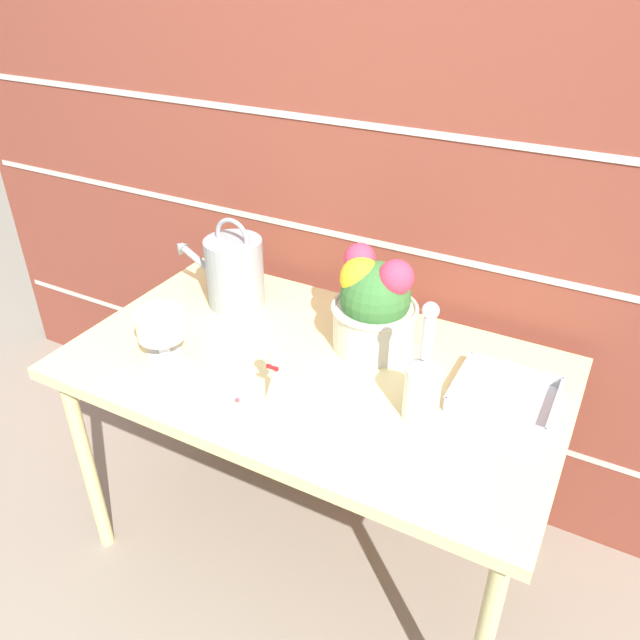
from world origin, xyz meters
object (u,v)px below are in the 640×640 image
crystal_pedestal_bowl (161,327)px  flower_planter (374,304)px  figurine_vase (276,377)px  wire_tray (504,397)px  glass_decanter (423,382)px  watering_can (234,271)px

crystal_pedestal_bowl → flower_planter: flower_planter is taller
figurine_vase → wire_tray: (0.51, 0.27, -0.06)m
crystal_pedestal_bowl → flower_planter: size_ratio=0.49×
glass_decanter → figurine_vase: bearing=-162.6°
watering_can → wire_tray: bearing=-5.6°
wire_tray → crystal_pedestal_bowl: bearing=-164.1°
glass_decanter → figurine_vase: size_ratio=1.96×
crystal_pedestal_bowl → glass_decanter: size_ratio=0.45×
glass_decanter → wire_tray: bearing=43.6°
watering_can → figurine_vase: bearing=-43.6°
flower_planter → figurine_vase: (-0.11, -0.34, -0.07)m
watering_can → flower_planter: size_ratio=1.11×
watering_can → wire_tray: size_ratio=1.29×
figurine_vase → wire_tray: size_ratio=0.65×
glass_decanter → crystal_pedestal_bowl: bearing=-172.6°
crystal_pedestal_bowl → figurine_vase: bearing=-2.1°
flower_planter → glass_decanter: (0.23, -0.23, -0.03)m
flower_planter → figurine_vase: flower_planter is taller
crystal_pedestal_bowl → watering_can: bearing=88.7°
watering_can → flower_planter: flower_planter is taller
watering_can → figurine_vase: (0.37, -0.35, -0.05)m
wire_tray → figurine_vase: bearing=-152.4°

